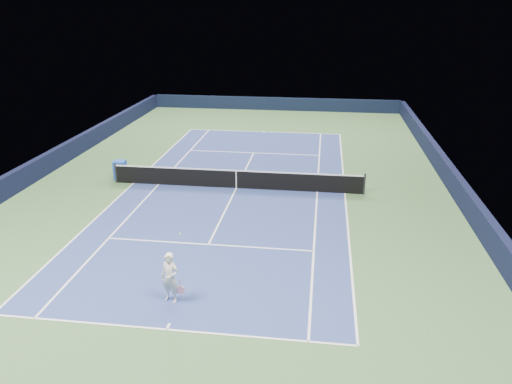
# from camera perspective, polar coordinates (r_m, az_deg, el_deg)

# --- Properties ---
(ground) EXTENTS (40.00, 40.00, 0.00)m
(ground) POSITION_cam_1_polar(r_m,az_deg,el_deg) (25.52, -2.26, 0.44)
(ground) COLOR #3A5D32
(ground) RESTS_ON ground
(wall_far) EXTENTS (22.00, 0.35, 1.10)m
(wall_far) POSITION_cam_1_polar(r_m,az_deg,el_deg) (44.36, 2.18, 10.04)
(wall_far) COLOR black
(wall_far) RESTS_ON ground
(wall_right) EXTENTS (0.35, 40.00, 1.10)m
(wall_right) POSITION_cam_1_polar(r_m,az_deg,el_deg) (25.84, 22.09, 0.42)
(wall_right) COLOR #111433
(wall_right) RESTS_ON ground
(wall_left) EXTENTS (0.35, 40.00, 1.10)m
(wall_left) POSITION_cam_1_polar(r_m,az_deg,el_deg) (29.16, -23.75, 2.42)
(wall_left) COLOR black
(wall_left) RESTS_ON ground
(court_surface) EXTENTS (10.97, 23.77, 0.01)m
(court_surface) POSITION_cam_1_polar(r_m,az_deg,el_deg) (25.52, -2.26, 0.45)
(court_surface) COLOR navy
(court_surface) RESTS_ON ground
(baseline_far) EXTENTS (10.97, 0.08, 0.00)m
(baseline_far) POSITION_cam_1_polar(r_m,az_deg,el_deg) (36.77, 0.93, 6.90)
(baseline_far) COLOR white
(baseline_far) RESTS_ON ground
(baseline_near) EXTENTS (10.97, 0.08, 0.00)m
(baseline_near) POSITION_cam_1_polar(r_m,az_deg,el_deg) (15.27, -10.19, -15.21)
(baseline_near) COLOR white
(baseline_near) RESTS_ON ground
(sideline_doubles_right) EXTENTS (0.08, 23.77, 0.00)m
(sideline_doubles_right) POSITION_cam_1_polar(r_m,az_deg,el_deg) (25.20, 10.12, -0.13)
(sideline_doubles_right) COLOR white
(sideline_doubles_right) RESTS_ON ground
(sideline_doubles_left) EXTENTS (0.08, 23.77, 0.00)m
(sideline_doubles_left) POSITION_cam_1_polar(r_m,az_deg,el_deg) (26.97, -13.82, 1.00)
(sideline_doubles_left) COLOR white
(sideline_doubles_left) RESTS_ON ground
(sideline_singles_right) EXTENTS (0.08, 23.77, 0.00)m
(sideline_singles_right) POSITION_cam_1_polar(r_m,az_deg,el_deg) (25.17, 7.01, 0.02)
(sideline_singles_right) COLOR white
(sideline_singles_right) RESTS_ON ground
(sideline_singles_left) EXTENTS (0.08, 23.77, 0.00)m
(sideline_singles_left) POSITION_cam_1_polar(r_m,az_deg,el_deg) (26.51, -11.06, 0.87)
(sideline_singles_left) COLOR white
(sideline_singles_left) RESTS_ON ground
(service_line_far) EXTENTS (8.23, 0.08, 0.00)m
(service_line_far) POSITION_cam_1_polar(r_m,az_deg,el_deg) (31.52, -0.27, 4.50)
(service_line_far) COLOR white
(service_line_far) RESTS_ON ground
(service_line_near) EXTENTS (8.23, 0.08, 0.00)m
(service_line_near) POSITION_cam_1_polar(r_m,az_deg,el_deg) (19.77, -5.45, -5.99)
(service_line_near) COLOR white
(service_line_near) RESTS_ON ground
(center_service_line) EXTENTS (0.08, 12.80, 0.00)m
(center_service_line) POSITION_cam_1_polar(r_m,az_deg,el_deg) (25.52, -2.26, 0.46)
(center_service_line) COLOR white
(center_service_line) RESTS_ON ground
(center_mark_far) EXTENTS (0.08, 0.30, 0.00)m
(center_mark_far) POSITION_cam_1_polar(r_m,az_deg,el_deg) (36.62, 0.90, 6.84)
(center_mark_far) COLOR white
(center_mark_far) RESTS_ON ground
(center_mark_near) EXTENTS (0.08, 0.30, 0.00)m
(center_mark_near) POSITION_cam_1_polar(r_m,az_deg,el_deg) (15.38, -10.01, -14.89)
(center_mark_near) COLOR white
(center_mark_near) RESTS_ON ground
(tennis_net) EXTENTS (12.90, 0.10, 1.07)m
(tennis_net) POSITION_cam_1_polar(r_m,az_deg,el_deg) (25.35, -2.28, 1.51)
(tennis_net) COLOR black
(tennis_net) RESTS_ON ground
(sponsor_cube) EXTENTS (0.67, 0.62, 1.02)m
(sponsor_cube) POSITION_cam_1_polar(r_m,az_deg,el_deg) (27.64, -15.26, 2.44)
(sponsor_cube) COLOR blue
(sponsor_cube) RESTS_ON ground
(tennis_player) EXTENTS (0.82, 1.31, 1.91)m
(tennis_player) POSITION_cam_1_polar(r_m,az_deg,el_deg) (16.07, -9.78, -9.63)
(tennis_player) COLOR silver
(tennis_player) RESTS_ON ground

